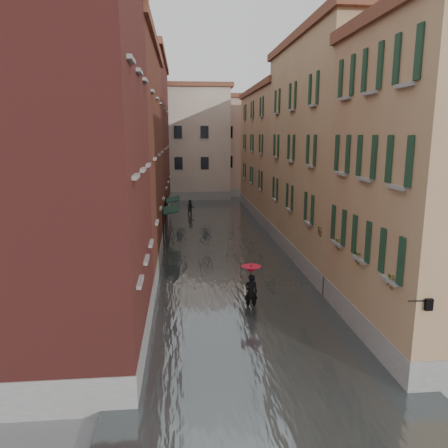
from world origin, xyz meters
name	(u,v)px	position (x,y,z in m)	size (l,w,h in m)	color
ground	(246,320)	(0.00, 0.00, 0.00)	(120.00, 120.00, 0.00)	slate
floodwater	(220,243)	(0.00, 13.00, 0.10)	(10.00, 60.00, 0.20)	#4C5354
building_left_near	(51,173)	(-7.00, -2.00, 6.50)	(6.00, 8.00, 13.00)	maroon
building_left_mid	(106,161)	(-7.00, 9.00, 6.25)	(6.00, 14.00, 12.50)	#5B261C
building_left_far	(133,143)	(-7.00, 24.00, 7.00)	(6.00, 16.00, 14.00)	maroon
building_right_near	(443,190)	(7.00, -2.00, 5.75)	(6.00, 8.00, 11.50)	#9B7050
building_right_mid	(339,155)	(7.00, 9.00, 6.50)	(6.00, 14.00, 13.00)	tan
building_right_far	(283,156)	(7.00, 24.00, 5.75)	(6.00, 16.00, 11.50)	#9B7050
building_end_cream	(179,145)	(-3.00, 38.00, 6.50)	(12.00, 9.00, 13.00)	beige
building_end_pink	(248,148)	(6.00, 40.00, 6.00)	(10.00, 9.00, 12.00)	tan
awning_near	(171,210)	(-3.48, 13.57, 2.48)	(1.09, 3.39, 2.80)	#163225
awning_far	(172,201)	(-3.49, 18.30, 2.46)	(1.09, 2.72, 2.80)	#163225
wall_lantern	(427,304)	(4.33, -6.00, 3.01)	(0.71, 0.22, 0.35)	black
window_planters	(352,243)	(4.12, -0.77, 3.51)	(0.59, 8.20, 0.84)	brown
pedestrian_main	(251,284)	(0.35, 1.09, 1.23)	(0.92, 0.92, 2.06)	black
pedestrian_far	(191,208)	(-1.87, 24.49, 0.78)	(0.76, 0.59, 1.56)	black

